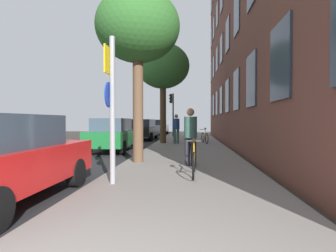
# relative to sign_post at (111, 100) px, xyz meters

# --- Properties ---
(ground_plane) EXTENTS (41.80, 41.80, 0.00)m
(ground_plane) POSITION_rel_sign_post_xyz_m (-1.91, 10.78, -1.97)
(ground_plane) COLOR #332D28
(road_asphalt) EXTENTS (7.00, 38.00, 0.01)m
(road_asphalt) POSITION_rel_sign_post_xyz_m (-4.01, 10.78, -1.97)
(road_asphalt) COLOR #232326
(road_asphalt) RESTS_ON ground
(sidewalk) EXTENTS (4.20, 38.00, 0.12)m
(sidewalk) POSITION_rel_sign_post_xyz_m (1.59, 10.78, -1.91)
(sidewalk) COLOR gray
(sidewalk) RESTS_ON ground
(building_facade) EXTENTS (0.56, 27.00, 15.27)m
(building_facade) POSITION_rel_sign_post_xyz_m (4.18, 10.28, 5.68)
(building_facade) COLOR brown
(building_facade) RESTS_ON ground
(sign_post) EXTENTS (0.15, 0.60, 3.25)m
(sign_post) POSITION_rel_sign_post_xyz_m (0.00, 0.00, 0.00)
(sign_post) COLOR gray
(sign_post) RESTS_ON sidewalk
(traffic_light) EXTENTS (0.43, 0.24, 3.81)m
(traffic_light) POSITION_rel_sign_post_xyz_m (0.13, 18.06, 0.75)
(traffic_light) COLOR black
(traffic_light) RESTS_ON sidewalk
(tree_near) EXTENTS (2.83, 2.83, 5.77)m
(tree_near) POSITION_rel_sign_post_xyz_m (-0.02, 3.17, 2.65)
(tree_near) COLOR brown
(tree_near) RESTS_ON sidewalk
(tree_far) EXTENTS (3.32, 3.32, 6.24)m
(tree_far) POSITION_rel_sign_post_xyz_m (0.03, 11.10, 2.92)
(tree_far) COLOR #4C3823
(tree_far) RESTS_ON sidewalk
(bicycle_0) EXTENTS (0.42, 1.73, 0.95)m
(bicycle_0) POSITION_rel_sign_post_xyz_m (1.84, 1.00, -1.48)
(bicycle_0) COLOR black
(bicycle_0) RESTS_ON sidewalk
(bicycle_1) EXTENTS (0.42, 1.74, 0.95)m
(bicycle_1) POSITION_rel_sign_post_xyz_m (1.77, 6.30, -1.48)
(bicycle_1) COLOR black
(bicycle_1) RESTS_ON sidewalk
(bicycle_2) EXTENTS (0.48, 1.60, 0.96)m
(bicycle_2) POSITION_rel_sign_post_xyz_m (2.64, 11.09, -1.48)
(bicycle_2) COLOR black
(bicycle_2) RESTS_ON sidewalk
(pedestrian_0) EXTENTS (0.46, 0.46, 1.78)m
(pedestrian_0) POSITION_rel_sign_post_xyz_m (1.75, 2.53, -0.83)
(pedestrian_0) COLOR #26262D
(pedestrian_0) RESTS_ON sidewalk
(pedestrian_1) EXTENTS (0.54, 0.54, 1.79)m
(pedestrian_1) POSITION_rel_sign_post_xyz_m (0.88, 10.81, -0.83)
(pedestrian_1) COLOR #33594C
(pedestrian_1) RESTS_ON sidewalk
(car_0) EXTENTS (1.85, 4.11, 1.62)m
(car_0) POSITION_rel_sign_post_xyz_m (-1.67, -1.28, -1.13)
(car_0) COLOR red
(car_0) RESTS_ON road_asphalt
(car_1) EXTENTS (1.80, 3.95, 1.62)m
(car_1) POSITION_rel_sign_post_xyz_m (-2.03, 7.06, -1.13)
(car_1) COLOR #19662D
(car_1) RESTS_ON road_asphalt
(car_2) EXTENTS (2.04, 4.57, 1.62)m
(car_2) POSITION_rel_sign_post_xyz_m (-1.98, 15.38, -1.13)
(car_2) COLOR black
(car_2) RESTS_ON road_asphalt
(car_3) EXTENTS (1.96, 4.48, 1.62)m
(car_3) POSITION_rel_sign_post_xyz_m (-1.77, 23.72, -1.13)
(car_3) COLOR silver
(car_3) RESTS_ON road_asphalt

